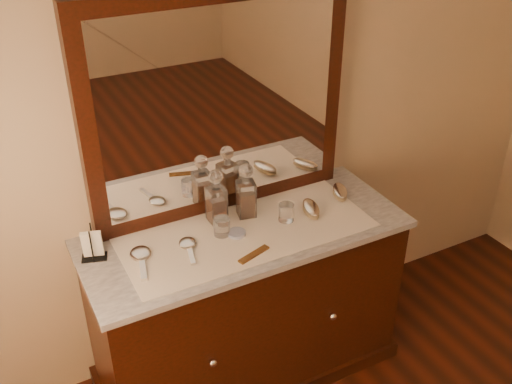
% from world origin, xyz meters
% --- Properties ---
extents(dresser_cabinet, '(1.40, 0.55, 0.82)m').
position_xyz_m(dresser_cabinet, '(0.00, 1.96, 0.41)').
color(dresser_cabinet, black).
rests_on(dresser_cabinet, floor).
extents(dresser_plinth, '(1.46, 0.59, 0.08)m').
position_xyz_m(dresser_plinth, '(0.00, 1.96, 0.04)').
color(dresser_plinth, black).
rests_on(dresser_plinth, floor).
extents(knob_left, '(0.04, 0.04, 0.04)m').
position_xyz_m(knob_left, '(-0.30, 1.67, 0.45)').
color(knob_left, silver).
rests_on(knob_left, dresser_cabinet).
extents(knob_right, '(0.04, 0.04, 0.04)m').
position_xyz_m(knob_right, '(0.30, 1.67, 0.45)').
color(knob_right, silver).
rests_on(knob_right, dresser_cabinet).
extents(marble_top, '(1.44, 0.59, 0.03)m').
position_xyz_m(marble_top, '(0.00, 1.96, 0.83)').
color(marble_top, silver).
rests_on(marble_top, dresser_cabinet).
extents(mirror_frame, '(1.20, 0.08, 1.00)m').
position_xyz_m(mirror_frame, '(0.00, 2.20, 1.35)').
color(mirror_frame, black).
rests_on(mirror_frame, marble_top).
extents(mirror_glass, '(1.06, 0.01, 0.86)m').
position_xyz_m(mirror_glass, '(0.00, 2.17, 1.35)').
color(mirror_glass, white).
rests_on(mirror_glass, marble_top).
extents(lace_runner, '(1.10, 0.45, 0.00)m').
position_xyz_m(lace_runner, '(0.00, 1.94, 0.85)').
color(lace_runner, white).
rests_on(lace_runner, marble_top).
extents(pin_dish, '(0.10, 0.10, 0.01)m').
position_xyz_m(pin_dish, '(-0.05, 1.94, 0.86)').
color(pin_dish, silver).
rests_on(pin_dish, lace_runner).
extents(comb, '(0.16, 0.08, 0.01)m').
position_xyz_m(comb, '(-0.05, 1.77, 0.86)').
color(comb, brown).
rests_on(comb, lace_runner).
extents(napkin_rack, '(0.11, 0.09, 0.15)m').
position_xyz_m(napkin_rack, '(-0.64, 2.07, 0.91)').
color(napkin_rack, black).
rests_on(napkin_rack, marble_top).
extents(decanter_left, '(0.08, 0.08, 0.26)m').
position_xyz_m(decanter_left, '(-0.08, 2.08, 0.95)').
color(decanter_left, brown).
rests_on(decanter_left, lace_runner).
extents(decanter_right, '(0.09, 0.09, 0.26)m').
position_xyz_m(decanter_right, '(0.06, 2.06, 0.95)').
color(decanter_right, brown).
rests_on(decanter_right, lace_runner).
extents(brush_near, '(0.11, 0.17, 0.04)m').
position_xyz_m(brush_near, '(0.33, 1.94, 0.88)').
color(brush_near, '#97815D').
rests_on(brush_near, lace_runner).
extents(brush_far, '(0.12, 0.16, 0.04)m').
position_xyz_m(brush_far, '(0.53, 2.00, 0.87)').
color(brush_far, '#97815D').
rests_on(brush_far, lace_runner).
extents(hand_mirror_outer, '(0.11, 0.24, 0.02)m').
position_xyz_m(hand_mirror_outer, '(-0.47, 1.97, 0.86)').
color(hand_mirror_outer, silver).
rests_on(hand_mirror_outer, lace_runner).
extents(hand_mirror_inner, '(0.10, 0.20, 0.02)m').
position_xyz_m(hand_mirror_inner, '(-0.27, 1.95, 0.86)').
color(hand_mirror_inner, silver).
rests_on(hand_mirror_inner, lace_runner).
extents(tumblers, '(0.37, 0.10, 0.08)m').
position_xyz_m(tumblers, '(0.05, 1.96, 0.89)').
color(tumblers, white).
rests_on(tumblers, lace_runner).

